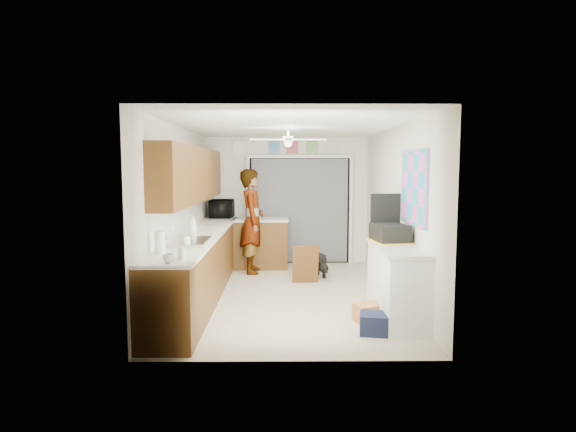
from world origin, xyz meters
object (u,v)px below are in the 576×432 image
object	(u,v)px
soap_bottle	(193,225)
cup	(168,258)
microwave	(222,209)
cardboard_box	(370,313)
suitcase	(390,233)
dog	(317,264)
paper_towel_roll	(160,242)
man	(252,221)
navy_crate	(377,324)

from	to	relation	value
soap_bottle	cup	world-z (taller)	soap_bottle
microwave	cardboard_box	size ratio (longest dim) A/B	1.70
suitcase	cup	bearing A→B (deg)	-160.10
cup	dog	distance (m)	3.94
cup	cardboard_box	world-z (taller)	cup
soap_bottle	cup	size ratio (longest dim) A/B	2.54
cardboard_box	suitcase	bearing A→B (deg)	53.05
microwave	paper_towel_roll	distance (m)	3.98
man	microwave	bearing A→B (deg)	41.07
suitcase	dog	distance (m)	2.35
suitcase	man	distance (m)	3.10
dog	cup	bearing A→B (deg)	-133.33
paper_towel_roll	man	xyz separation A→B (m)	(0.83, 3.28, -0.13)
cardboard_box	cup	bearing A→B (deg)	-156.70
paper_towel_roll	man	distance (m)	3.39
man	dog	distance (m)	1.40
soap_bottle	man	distance (m)	1.95
man	cardboard_box	bearing A→B (deg)	-151.32
soap_bottle	dog	world-z (taller)	soap_bottle
suitcase	dog	xyz separation A→B (m)	(-0.80, 2.05, -0.82)
man	navy_crate	bearing A→B (deg)	-154.64
soap_bottle	cup	xyz separation A→B (m)	(0.13, -2.00, -0.10)
soap_bottle	man	bearing A→B (deg)	67.78
microwave	dog	distance (m)	2.25
microwave	cardboard_box	world-z (taller)	microwave
paper_towel_roll	dog	size ratio (longest dim) A/B	0.44
microwave	soap_bottle	xyz separation A→B (m)	(-0.10, -2.49, -0.02)
cup	navy_crate	world-z (taller)	cup
navy_crate	dog	size ratio (longest dim) A/B	0.65
soap_bottle	cardboard_box	size ratio (longest dim) A/B	0.81
cardboard_box	microwave	bearing A→B (deg)	122.69
cardboard_box	navy_crate	bearing A→B (deg)	-90.00
soap_bottle	dog	size ratio (longest dim) A/B	0.50
paper_towel_roll	man	bearing A→B (deg)	75.87
microwave	soap_bottle	distance (m)	2.49
man	dog	xyz separation A→B (m)	(1.15, -0.36, -0.71)
paper_towel_roll	cup	bearing A→B (deg)	-67.27
microwave	cardboard_box	bearing A→B (deg)	-145.25
microwave	navy_crate	xyz separation A→B (m)	(2.26, -3.95, -0.99)
suitcase	man	world-z (taller)	man
soap_bottle	cardboard_box	xyz separation A→B (m)	(2.37, -1.04, -0.97)
paper_towel_roll	man	world-z (taller)	man
microwave	cup	world-z (taller)	microwave
suitcase	microwave	bearing A→B (deg)	121.20
paper_towel_roll	navy_crate	size ratio (longest dim) A/B	0.68
dog	paper_towel_roll	bearing A→B (deg)	-140.31
man	dog	world-z (taller)	man
cup	man	size ratio (longest dim) A/B	0.06
soap_bottle	cardboard_box	world-z (taller)	soap_bottle
navy_crate	dog	bearing A→B (deg)	99.42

